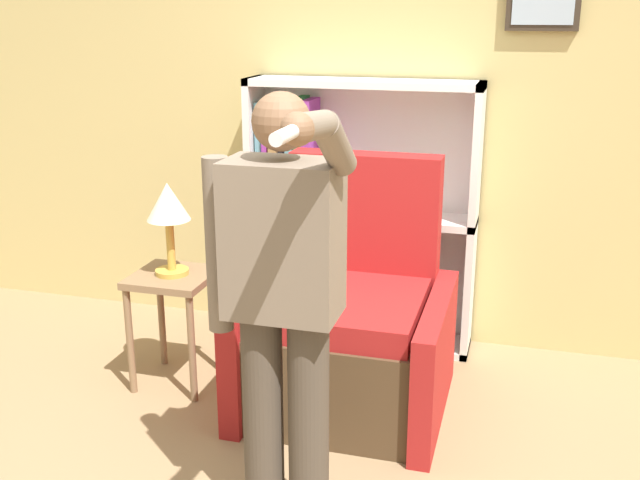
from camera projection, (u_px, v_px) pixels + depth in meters
The scene contains 6 objects.
wall_back at pixel (388, 97), 4.17m from camera, with size 8.00×0.11×2.80m.
bookcase at pixel (334, 220), 4.29m from camera, with size 1.29×0.28×1.51m.
armchair at pixel (350, 330), 3.66m from camera, with size 0.96×0.92×1.19m.
person_standing at pixel (282, 297), 2.59m from camera, with size 0.54×0.78×1.63m.
side_table at pixel (174, 296), 3.80m from camera, with size 0.39×0.39×0.60m.
table_lamp at pixel (168, 209), 3.66m from camera, with size 0.22×0.22×0.47m.
Camera 1 is at (0.78, -2.13, 1.87)m, focal length 42.00 mm.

